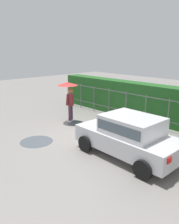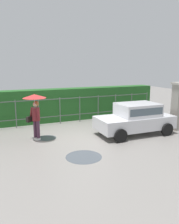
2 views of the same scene
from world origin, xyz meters
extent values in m
plane|color=gray|center=(0.00, 0.00, 0.00)|extent=(40.00, 40.00, 0.00)
cube|color=silver|center=(2.46, -0.54, 0.58)|extent=(3.73, 1.71, 0.60)
cube|color=silver|center=(2.61, -0.54, 1.18)|extent=(1.93, 1.48, 0.60)
cube|color=#4C5B66|center=(2.61, -0.54, 1.20)|extent=(1.77, 1.49, 0.33)
cylinder|color=black|center=(1.19, -1.35, 0.30)|extent=(0.60, 0.19, 0.60)
cylinder|color=black|center=(1.22, 0.33, 0.30)|extent=(0.60, 0.19, 0.60)
cylinder|color=black|center=(3.69, -1.40, 0.30)|extent=(0.60, 0.19, 0.60)
cylinder|color=black|center=(3.72, 0.28, 0.30)|extent=(0.60, 0.19, 0.60)
cube|color=red|center=(4.31, -1.12, 0.73)|extent=(0.06, 0.20, 0.16)
cube|color=red|center=(4.33, -0.02, 0.73)|extent=(0.06, 0.20, 0.16)
cylinder|color=#47283D|center=(-1.95, 0.43, 0.43)|extent=(0.15, 0.15, 0.86)
cylinder|color=#47283D|center=(-2.04, 0.61, 0.43)|extent=(0.15, 0.15, 0.86)
cube|color=white|center=(-2.00, 0.40, 0.04)|extent=(0.26, 0.10, 0.08)
cube|color=white|center=(-2.10, 0.58, 0.04)|extent=(0.26, 0.10, 0.08)
cylinder|color=maroon|center=(-2.00, 0.52, 1.15)|extent=(0.34, 0.34, 0.58)
sphere|color=#DBAD89|center=(-2.00, 0.52, 1.58)|extent=(0.22, 0.22, 0.22)
sphere|color=olive|center=(-1.97, 0.53, 1.60)|extent=(0.25, 0.25, 0.25)
cylinder|color=maroon|center=(-1.96, 0.29, 1.18)|extent=(0.19, 0.24, 0.56)
cylinder|color=maroon|center=(-2.17, 0.67, 1.18)|extent=(0.19, 0.24, 0.56)
cylinder|color=#B2B2B7|center=(-2.04, 0.40, 1.50)|extent=(0.02, 0.02, 0.77)
cone|color=red|center=(-2.04, 0.40, 1.96)|extent=(1.00, 1.00, 0.16)
cube|color=black|center=(-2.23, 0.69, 0.91)|extent=(0.37, 0.31, 0.24)
cube|color=gray|center=(4.90, -0.76, 1.15)|extent=(0.48, 0.48, 2.30)
cylinder|color=#59605B|center=(-2.62, 2.81, 0.75)|extent=(0.05, 0.05, 1.50)
cylinder|color=#59605B|center=(-1.43, 2.81, 0.75)|extent=(0.05, 0.05, 1.50)
cylinder|color=#59605B|center=(-0.24, 2.81, 0.75)|extent=(0.05, 0.05, 1.50)
cylinder|color=#59605B|center=(0.95, 2.81, 0.75)|extent=(0.05, 0.05, 1.50)
cylinder|color=#59605B|center=(2.14, 2.81, 0.75)|extent=(0.05, 0.05, 1.50)
cylinder|color=#59605B|center=(3.34, 2.81, 0.75)|extent=(0.05, 0.05, 1.50)
cylinder|color=#59605B|center=(4.53, 2.81, 0.75)|extent=(0.05, 0.05, 1.50)
cylinder|color=#59605B|center=(5.72, 2.81, 0.75)|extent=(0.05, 0.05, 1.50)
cube|color=#59605B|center=(0.36, 2.81, 1.42)|extent=(10.72, 0.03, 0.04)
cube|color=#59605B|center=(0.36, 2.81, 0.45)|extent=(10.72, 0.03, 0.04)
cube|color=#235B23|center=(0.36, 3.57, 0.95)|extent=(11.72, 0.90, 1.90)
cylinder|color=#4C545B|center=(-0.84, -2.19, 0.00)|extent=(1.32, 1.32, 0.00)
cylinder|color=#4C545B|center=(-1.57, 0.51, 0.00)|extent=(0.88, 0.88, 0.00)
camera|label=1|loc=(6.92, -6.53, 3.64)|focal=36.77mm
camera|label=2|loc=(-3.74, -9.32, 3.23)|focal=36.38mm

